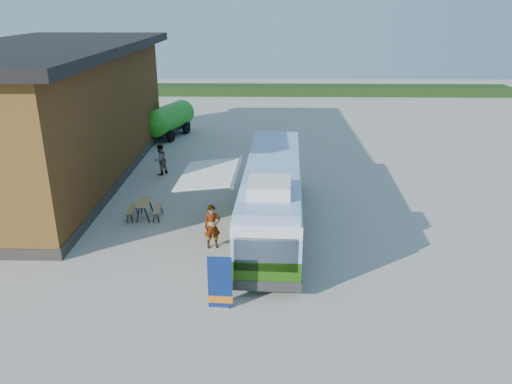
{
  "coord_description": "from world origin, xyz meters",
  "views": [
    {
      "loc": [
        1.56,
        -17.3,
        9.57
      ],
      "look_at": [
        1.13,
        4.09,
        1.4
      ],
      "focal_mm": 35.0,
      "sensor_mm": 36.0,
      "label": 1
    }
  ],
  "objects_px": {
    "person_a": "(212,227)",
    "person_b": "(160,160)",
    "banner": "(220,287)",
    "picnic_table": "(144,206)",
    "bus": "(272,194)",
    "slurry_tanker": "(169,119)"
  },
  "relations": [
    {
      "from": "person_a",
      "to": "person_b",
      "type": "relative_size",
      "value": 1.03
    },
    {
      "from": "banner",
      "to": "picnic_table",
      "type": "distance_m",
      "value": 8.42
    },
    {
      "from": "bus",
      "to": "slurry_tanker",
      "type": "bearing_deg",
      "value": 117.76
    },
    {
      "from": "slurry_tanker",
      "to": "banner",
      "type": "bearing_deg",
      "value": -58.13
    },
    {
      "from": "picnic_table",
      "to": "banner",
      "type": "bearing_deg",
      "value": -62.66
    },
    {
      "from": "banner",
      "to": "person_a",
      "type": "xyz_separation_m",
      "value": [
        -0.7,
        4.37,
        0.16
      ]
    },
    {
      "from": "bus",
      "to": "person_a",
      "type": "distance_m",
      "value": 3.2
    },
    {
      "from": "banner",
      "to": "person_b",
      "type": "height_order",
      "value": "banner"
    },
    {
      "from": "bus",
      "to": "slurry_tanker",
      "type": "height_order",
      "value": "bus"
    },
    {
      "from": "person_a",
      "to": "person_b",
      "type": "distance_m",
      "value": 10.17
    },
    {
      "from": "banner",
      "to": "person_a",
      "type": "height_order",
      "value": "banner"
    },
    {
      "from": "bus",
      "to": "person_b",
      "type": "bearing_deg",
      "value": 133.8
    },
    {
      "from": "banner",
      "to": "person_a",
      "type": "distance_m",
      "value": 4.43
    },
    {
      "from": "person_a",
      "to": "person_b",
      "type": "bearing_deg",
      "value": 98.48
    },
    {
      "from": "person_b",
      "to": "banner",
      "type": "bearing_deg",
      "value": 53.82
    },
    {
      "from": "slurry_tanker",
      "to": "picnic_table",
      "type": "bearing_deg",
      "value": -66.63
    },
    {
      "from": "picnic_table",
      "to": "slurry_tanker",
      "type": "xyz_separation_m",
      "value": [
        -1.58,
        15.18,
        0.77
      ]
    },
    {
      "from": "person_a",
      "to": "person_b",
      "type": "height_order",
      "value": "person_a"
    },
    {
      "from": "bus",
      "to": "person_a",
      "type": "bearing_deg",
      "value": -140.28
    },
    {
      "from": "bus",
      "to": "banner",
      "type": "relative_size",
      "value": 6.14
    },
    {
      "from": "banner",
      "to": "picnic_table",
      "type": "xyz_separation_m",
      "value": [
        -4.21,
        7.3,
        -0.15
      ]
    },
    {
      "from": "picnic_table",
      "to": "person_b",
      "type": "bearing_deg",
      "value": 91.96
    }
  ]
}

